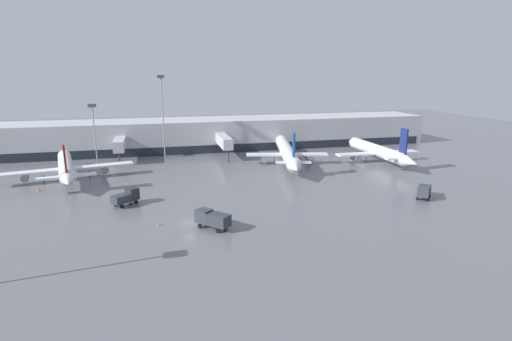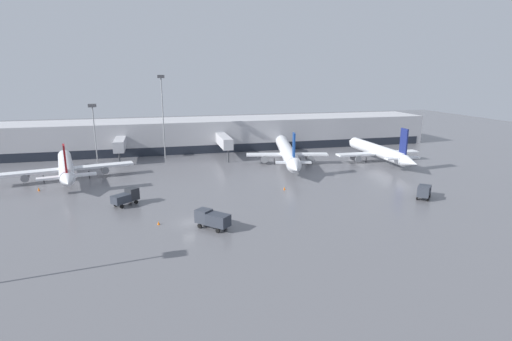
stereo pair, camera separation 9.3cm
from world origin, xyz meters
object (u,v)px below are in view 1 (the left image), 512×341
object	(u,v)px
apron_light_mast_1	(162,95)
apron_light_mast_3	(93,115)
parked_jet_2	(287,152)
parked_jet_1	(66,167)
traffic_cone_2	(285,188)
parked_jet_0	(378,151)
service_truck_1	(212,218)
service_truck_2	(424,191)
service_truck_0	(126,197)
traffic_cone_1	(159,223)
traffic_cone_0	(39,189)

from	to	relation	value
apron_light_mast_1	apron_light_mast_3	distance (m)	18.03
parked_jet_2	parked_jet_1	bearing A→B (deg)	106.62
traffic_cone_2	parked_jet_1	bearing A→B (deg)	156.93
parked_jet_2	traffic_cone_2	world-z (taller)	parked_jet_2
parked_jet_0	apron_light_mast_1	xyz separation A→B (m)	(-53.85, 18.57, 14.22)
parked_jet_1	service_truck_1	size ratio (longest dim) A/B	5.95
service_truck_2	apron_light_mast_1	bearing A→B (deg)	-94.71
parked_jet_1	apron_light_mast_3	world-z (taller)	apron_light_mast_3
parked_jet_1	service_truck_0	bearing A→B (deg)	-158.76
apron_light_mast_3	traffic_cone_2	bearing A→B (deg)	-42.58
parked_jet_0	service_truck_0	xyz separation A→B (m)	(-61.61, -20.84, -1.26)
traffic_cone_1	apron_light_mast_3	distance (m)	52.88
parked_jet_1	traffic_cone_1	bearing A→B (deg)	-161.27
parked_jet_0	traffic_cone_2	xyz separation A→B (m)	(-31.73, -18.74, -2.47)
service_truck_0	traffic_cone_0	distance (m)	21.89
parked_jet_1	apron_light_mast_1	bearing A→B (deg)	-60.67
parked_jet_2	traffic_cone_1	bearing A→B (deg)	149.99
parked_jet_1	apron_light_mast_3	distance (m)	20.37
parked_jet_0	parked_jet_2	world-z (taller)	parked_jet_0
traffic_cone_2	apron_light_mast_3	bearing A→B (deg)	137.42
service_truck_1	traffic_cone_2	world-z (taller)	service_truck_1
service_truck_0	traffic_cone_1	bearing A→B (deg)	-103.75
parked_jet_2	traffic_cone_2	bearing A→B (deg)	173.11
parked_jet_1	service_truck_2	bearing A→B (deg)	-126.40
parked_jet_0	traffic_cone_0	world-z (taller)	parked_jet_0
apron_light_mast_1	traffic_cone_1	bearing A→B (deg)	-92.79
service_truck_0	apron_light_mast_1	size ratio (longest dim) A/B	0.22
traffic_cone_0	traffic_cone_2	world-z (taller)	traffic_cone_0
parked_jet_0	apron_light_mast_3	distance (m)	73.89
traffic_cone_2	service_truck_1	bearing A→B (deg)	-135.19
parked_jet_2	service_truck_2	xyz separation A→B (m)	(15.41, -33.65, -1.60)
service_truck_1	service_truck_2	xyz separation A→B (m)	(40.00, 5.05, -0.11)
parked_jet_2	traffic_cone_0	distance (m)	56.21
parked_jet_0	parked_jet_2	xyz separation A→B (m)	(-23.90, 3.30, 0.30)
service_truck_2	traffic_cone_0	bearing A→B (deg)	-65.44
traffic_cone_1	parked_jet_0	bearing A→B (deg)	29.50
service_truck_2	traffic_cone_0	xyz separation A→B (m)	(-70.48, 22.77, -1.12)
traffic_cone_0	service_truck_0	bearing A→B (deg)	-37.37
service_truck_2	traffic_cone_1	world-z (taller)	service_truck_2
apron_light_mast_1	service_truck_1	bearing A→B (deg)	-84.34
parked_jet_0	traffic_cone_2	bearing A→B (deg)	120.80
parked_jet_1	service_truck_2	world-z (taller)	parked_jet_1
traffic_cone_2	traffic_cone_1	bearing A→B (deg)	-151.93
apron_light_mast_3	apron_light_mast_1	bearing A→B (deg)	3.54
apron_light_mast_1	apron_light_mast_3	bearing A→B (deg)	-176.46
parked_jet_0	service_truck_1	world-z (taller)	parked_jet_0
service_truck_2	traffic_cone_1	distance (m)	47.84
parked_jet_0	traffic_cone_1	xyz separation A→B (m)	(-56.30, -31.85, -2.50)
service_truck_0	service_truck_2	size ratio (longest dim) A/B	1.02
service_truck_2	apron_light_mast_3	bearing A→B (deg)	-84.89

